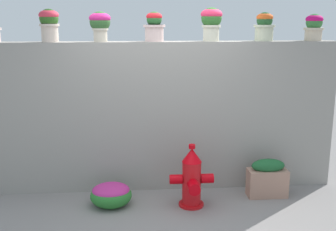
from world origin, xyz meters
The scene contains 11 objects.
ground_plane centered at (0.00, 0.00, 0.00)m, with size 24.00×24.00×0.00m, color gray.
stone_wall centered at (0.00, 0.98, 1.02)m, with size 4.85×0.30×2.04m, color gray.
potted_plant_1 centered at (-1.40, 0.94, 2.29)m, with size 0.25×0.25×0.42m.
potted_plant_2 centered at (-0.76, 0.94, 2.28)m, with size 0.28×0.28×0.39m.
potted_plant_3 centered at (-0.05, 1.01, 2.24)m, with size 0.29×0.29×0.39m.
potted_plant_4 centered at (0.71, 0.98, 2.31)m, with size 0.29×0.29×0.44m.
potted_plant_5 centered at (1.43, 0.99, 2.25)m, with size 0.29×0.29×0.38m.
potted_plant_6 centered at (2.11, 0.99, 2.24)m, with size 0.27×0.27×0.36m.
fire_hydrant centered at (0.37, 0.28, 0.36)m, with size 0.56×0.45×0.81m.
flower_bush_left centered at (-0.65, 0.37, 0.16)m, with size 0.53×0.48×0.31m.
planter_box centered at (1.43, 0.51, 0.25)m, with size 0.52×0.24×0.52m.
Camera 1 is at (-0.30, -4.62, 2.35)m, focal length 44.67 mm.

